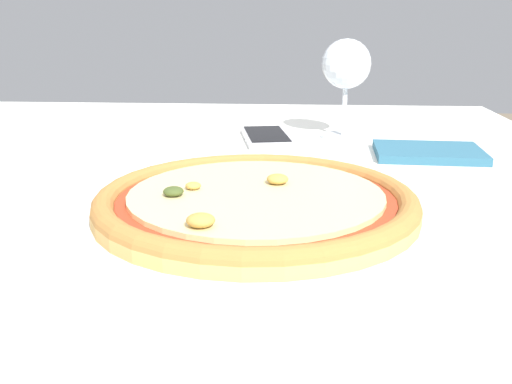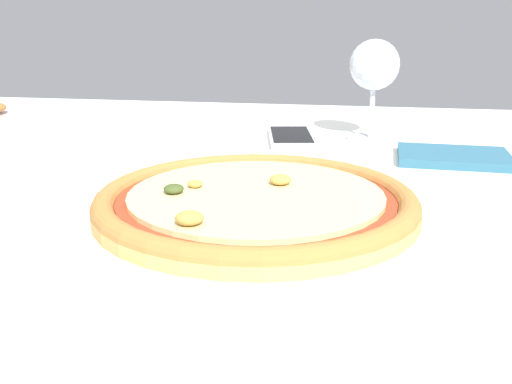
{
  "view_description": "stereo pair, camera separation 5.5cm",
  "coord_description": "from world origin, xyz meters",
  "px_view_note": "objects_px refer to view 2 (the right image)",
  "views": [
    {
      "loc": [
        0.21,
        -0.76,
        0.92
      ],
      "look_at": [
        0.18,
        -0.23,
        0.76
      ],
      "focal_mm": 40.0,
      "sensor_mm": 36.0,
      "label": 1
    },
    {
      "loc": [
        0.26,
        -0.75,
        0.92
      ],
      "look_at": [
        0.18,
        -0.23,
        0.76
      ],
      "focal_mm": 40.0,
      "sensor_mm": 36.0,
      "label": 2
    }
  ],
  "objects_px": {
    "dining_table": "(165,212)",
    "pizza_plate": "(256,205)",
    "wine_glass_far_left": "(374,68)",
    "cell_phone": "(291,137)"
  },
  "relations": [
    {
      "from": "dining_table",
      "to": "wine_glass_far_left",
      "type": "relative_size",
      "value": 7.9
    },
    {
      "from": "pizza_plate",
      "to": "wine_glass_far_left",
      "type": "xyz_separation_m",
      "value": [
        0.12,
        0.42,
        0.1
      ]
    },
    {
      "from": "pizza_plate",
      "to": "cell_phone",
      "type": "relative_size",
      "value": 2.36
    },
    {
      "from": "pizza_plate",
      "to": "cell_phone",
      "type": "distance_m",
      "value": 0.39
    },
    {
      "from": "cell_phone",
      "to": "dining_table",
      "type": "bearing_deg",
      "value": -137.29
    },
    {
      "from": "wine_glass_far_left",
      "to": "cell_phone",
      "type": "xyz_separation_m",
      "value": [
        -0.13,
        -0.03,
        -0.11
      ]
    },
    {
      "from": "dining_table",
      "to": "cell_phone",
      "type": "height_order",
      "value": "cell_phone"
    },
    {
      "from": "dining_table",
      "to": "pizza_plate",
      "type": "distance_m",
      "value": 0.31
    },
    {
      "from": "pizza_plate",
      "to": "wine_glass_far_left",
      "type": "bearing_deg",
      "value": 74.13
    },
    {
      "from": "dining_table",
      "to": "pizza_plate",
      "type": "xyz_separation_m",
      "value": [
        0.18,
        -0.23,
        0.1
      ]
    }
  ]
}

